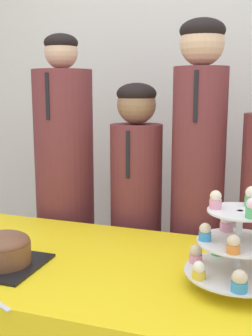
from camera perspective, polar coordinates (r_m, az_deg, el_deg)
wall_back at (r=2.73m, az=8.80°, el=9.94°), size 9.00×0.06×2.70m
round_cake at (r=1.59m, az=-16.28°, el=-10.60°), size 0.27×0.27×0.12m
cupcake_stand at (r=1.40m, az=14.94°, el=-10.10°), size 0.34×0.34×0.32m
student_0 at (r=2.26m, az=-8.21°, el=-4.82°), size 0.30×0.31×1.65m
student_1 at (r=2.15m, az=1.35°, el=-8.10°), size 0.26×0.26×1.41m
student_2 at (r=2.03m, az=9.59°, el=-4.81°), size 0.25×0.25×1.69m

